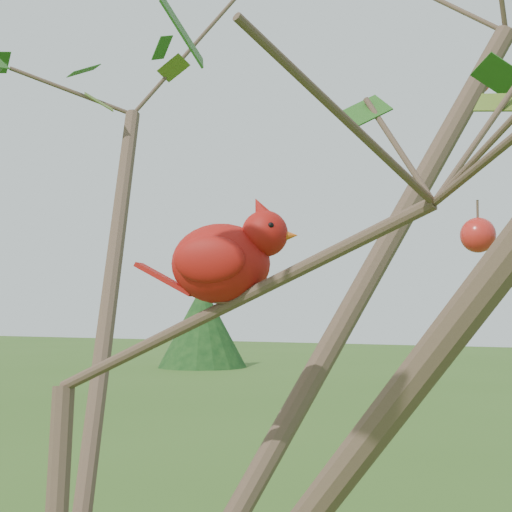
{
  "coord_description": "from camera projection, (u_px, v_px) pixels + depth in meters",
  "views": [
    {
      "loc": [
        0.77,
        -0.88,
        2.08
      ],
      "look_at": [
        0.29,
        0.09,
        2.15
      ],
      "focal_mm": 55.0,
      "sensor_mm": 36.0,
      "label": 1
    }
  ],
  "objects": [
    {
      "name": "crabapple_tree",
      "position": [
        49.0,
        274.0,
        1.1
      ],
      "size": [
        2.35,
        2.05,
        2.95
      ],
      "color": "#473426",
      "rests_on": "ground"
    },
    {
      "name": "cardinal",
      "position": [
        226.0,
        259.0,
        1.09
      ],
      "size": [
        0.23,
        0.14,
        0.16
      ],
      "rotation": [
        0.0,
        0.0,
        0.26
      ],
      "color": "#B0120F",
      "rests_on": "ground"
    }
  ]
}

